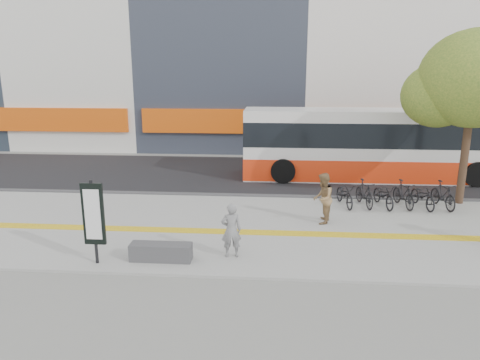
# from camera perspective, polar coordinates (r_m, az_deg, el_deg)

# --- Properties ---
(ground) EXTENTS (120.00, 120.00, 0.00)m
(ground) POSITION_cam_1_polar(r_m,az_deg,el_deg) (12.68, 2.89, -8.75)
(ground) COLOR gray
(ground) RESTS_ON ground
(sidewalk) EXTENTS (40.00, 7.00, 0.08)m
(sidewalk) POSITION_cam_1_polar(r_m,az_deg,el_deg) (14.06, 3.07, -6.23)
(sidewalk) COLOR slate
(sidewalk) RESTS_ON ground
(tactile_strip) EXTENTS (40.00, 0.45, 0.01)m
(tactile_strip) POSITION_cam_1_polar(r_m,az_deg,el_deg) (13.57, 3.02, -6.78)
(tactile_strip) COLOR yellow
(tactile_strip) RESTS_ON sidewalk
(street) EXTENTS (40.00, 8.00, 0.06)m
(street) POSITION_cam_1_polar(r_m,az_deg,el_deg) (21.26, 3.61, 0.75)
(street) COLOR black
(street) RESTS_ON ground
(curb) EXTENTS (40.00, 0.25, 0.14)m
(curb) POSITION_cam_1_polar(r_m,az_deg,el_deg) (17.38, 3.38, -2.15)
(curb) COLOR #39393C
(curb) RESTS_ON ground
(bench) EXTENTS (1.60, 0.45, 0.45)m
(bench) POSITION_cam_1_polar(r_m,az_deg,el_deg) (11.81, -10.15, -9.12)
(bench) COLOR #39393C
(bench) RESTS_ON sidewalk
(signboard) EXTENTS (0.55, 0.10, 2.20)m
(signboard) POSITION_cam_1_polar(r_m,az_deg,el_deg) (11.68, -18.40, -4.35)
(signboard) COLOR black
(signboard) RESTS_ON sidewalk
(street_tree) EXTENTS (4.40, 3.80, 6.31)m
(street_tree) POSITION_cam_1_polar(r_m,az_deg,el_deg) (17.89, 27.73, 11.22)
(street_tree) COLOR #3A251A
(street_tree) RESTS_ON sidewalk
(bus) EXTENTS (11.72, 2.78, 3.12)m
(bus) POSITION_cam_1_polar(r_m,az_deg,el_deg) (20.96, 16.88, 4.16)
(bus) COLOR silver
(bus) RESTS_ON street
(bicycle_row) EXTENTS (4.27, 1.73, 0.97)m
(bicycle_row) POSITION_cam_1_polar(r_m,az_deg,el_deg) (16.84, 19.11, -1.79)
(bicycle_row) COLOR black
(bicycle_row) RESTS_ON sidewalk
(seated_woman) EXTENTS (0.59, 0.44, 1.47)m
(seated_woman) POSITION_cam_1_polar(r_m,az_deg,el_deg) (11.66, -1.14, -6.49)
(seated_woman) COLOR black
(seated_woman) RESTS_ON sidewalk
(pedestrian_tan) EXTENTS (0.79, 0.92, 1.65)m
(pedestrian_tan) POSITION_cam_1_polar(r_m,az_deg,el_deg) (14.40, 10.62, -2.34)
(pedestrian_tan) COLOR olive
(pedestrian_tan) RESTS_ON sidewalk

